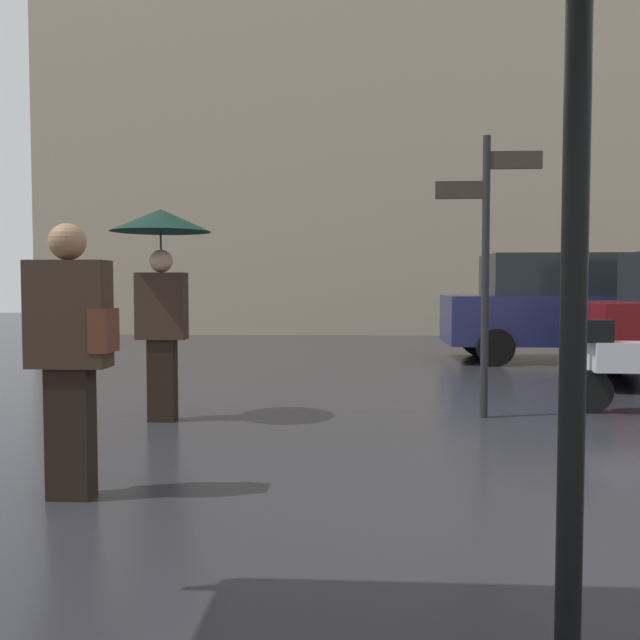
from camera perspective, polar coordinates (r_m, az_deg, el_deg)
The scene contains 7 objects.
ground_plane at distance 3.32m, azimuth 11.89°, elevation -21.83°, with size 60.00×60.00×0.00m, color #26262B.
pedestrian_with_umbrella at distance 7.18m, azimuth -12.93°, elevation 5.01°, with size 1.00×1.00×2.14m.
pedestrian_with_bag at distance 4.74m, azimuth -19.77°, elevation -1.85°, with size 0.54×0.24×1.78m.
parked_scooter at distance 8.16m, azimuth 24.07°, elevation -3.18°, with size 1.34×0.32×1.23m.
parked_car_left at distance 13.27m, azimuth 19.09°, elevation 1.01°, with size 4.23×1.98×1.93m.
street_signpost at distance 7.38m, azimuth 13.50°, elevation 5.80°, with size 1.08×0.08×2.91m.
building_block at distance 20.59m, azimuth 4.75°, elevation 18.38°, with size 19.07×2.11×13.74m, color gray.
Camera 1 is at (-0.46, -2.98, 1.39)m, focal length 38.94 mm.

